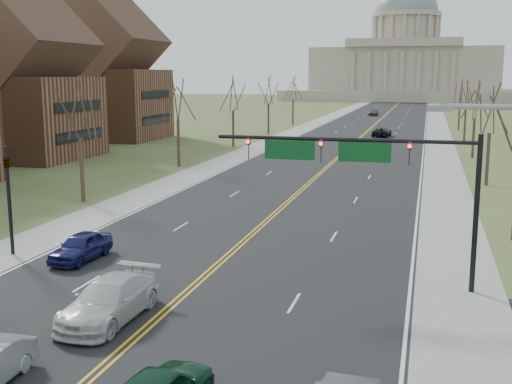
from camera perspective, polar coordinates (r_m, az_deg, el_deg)
The scene contains 25 objects.
road at distance 126.72m, azimuth 10.39°, elevation 5.81°, with size 20.00×380.00×0.01m, color black.
cross_road at distance 26.09m, azimuth -9.51°, elevation -11.67°, with size 120.00×14.00×0.01m, color black.
sidewalk_left at distance 128.25m, azimuth 5.01°, elevation 6.00°, with size 4.00×380.00×0.03m, color gray.
sidewalk_right at distance 126.31m, azimuth 15.84°, elevation 5.58°, with size 4.00×380.00×0.03m, color gray.
center_line at distance 126.72m, azimuth 10.39°, elevation 5.81°, with size 0.42×380.00×0.01m, color gold.
edge_line_left at distance 127.88m, azimuth 5.99°, elevation 5.97°, with size 0.15×380.00×0.01m, color silver.
edge_line_right at distance 126.30m, azimuth 14.84°, elevation 5.62°, with size 0.15×380.00×0.01m, color silver.
capitol at distance 266.07m, azimuth 13.06°, elevation 11.08°, with size 90.00×60.00×50.00m.
signal_mast at distance 29.83m, azimuth 9.49°, elevation 2.58°, with size 12.12×0.44×7.20m.
signal_left at distance 37.09m, azimuth -21.16°, elevation 0.33°, with size 0.32×0.36×6.00m.
tree_l_0 at distance 51.00m, azimuth -15.45°, elevation 6.87°, with size 3.96×3.96×9.00m.
tree_r_1 at distance 60.24m, azimuth 20.14°, elevation 6.72°, with size 3.74×3.74×8.50m.
tree_l_1 at distance 68.98m, azimuth -6.98°, elevation 7.98°, with size 3.96×3.96×9.00m.
tree_r_2 at distance 80.16m, azimuth 18.93°, elevation 7.55°, with size 3.74×3.74×8.50m.
tree_l_2 at distance 87.83m, azimuth -2.06°, elevation 8.55°, with size 3.96×3.96×9.00m.
tree_r_3 at distance 100.12m, azimuth 18.20°, elevation 8.05°, with size 3.74×3.74×8.50m.
tree_l_3 at distance 107.11m, azimuth 1.12°, elevation 8.88°, with size 3.96×3.96×9.00m.
tree_r_4 at distance 120.08m, azimuth 17.71°, elevation 8.38°, with size 3.74×3.74×8.50m.
tree_l_4 at distance 126.61m, azimuth 3.32°, elevation 9.10°, with size 3.96×3.96×9.00m.
bldg_left_mid at distance 80.54m, azimuth -20.28°, elevation 8.90°, with size 15.10×14.28×20.75m.
bldg_left_far at distance 102.05m, azimuth -13.40°, elevation 10.00°, with size 17.10×14.28×23.25m.
car_sb_inner_second at distance 26.71m, azimuth -12.93°, elevation -9.35°, with size 2.31×5.69×1.65m, color silver.
car_sb_outer_second at distance 35.41m, azimuth -15.30°, elevation -4.70°, with size 1.74×4.31×1.47m, color #16194F.
car_far_nb at distance 104.80m, azimuth 11.12°, elevation 5.27°, with size 2.44×5.28×1.47m, color black.
car_far_sb at distance 158.45m, azimuth 10.40°, elevation 6.99°, with size 1.90×4.73×1.61m, color #4F5157.
Camera 1 is at (10.26, -15.93, 9.74)m, focal length 45.00 mm.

